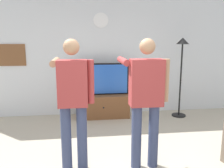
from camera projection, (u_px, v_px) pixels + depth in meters
name	position (u px, v px, depth m)	size (l,w,h in m)	color
back_wall	(103.00, 57.00, 5.65)	(6.40, 0.10, 2.70)	silver
tv_stand	(103.00, 106.00, 5.51)	(1.21, 0.46, 0.52)	brown
television	(102.00, 79.00, 5.44)	(1.21, 0.07, 0.72)	black
wall_clock	(101.00, 20.00, 5.42)	(0.34, 0.34, 0.03)	white
framed_picture	(10.00, 55.00, 5.32)	(0.66, 0.04, 0.48)	brown
floor_lamp	(182.00, 61.00, 5.39)	(0.32, 0.32, 1.81)	black
person_standing_nearer_lamp	(73.00, 98.00, 3.18)	(0.57, 0.78, 1.80)	#384266
person_standing_nearer_couch	(146.00, 96.00, 3.25)	(0.62, 0.78, 1.81)	#384266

